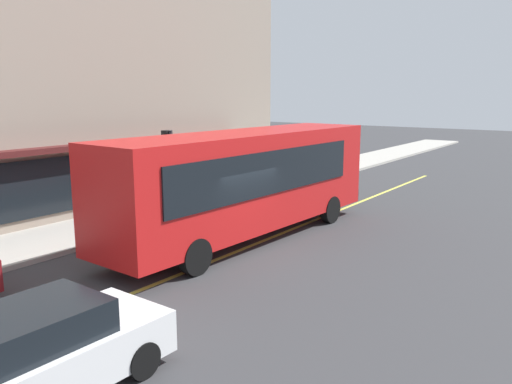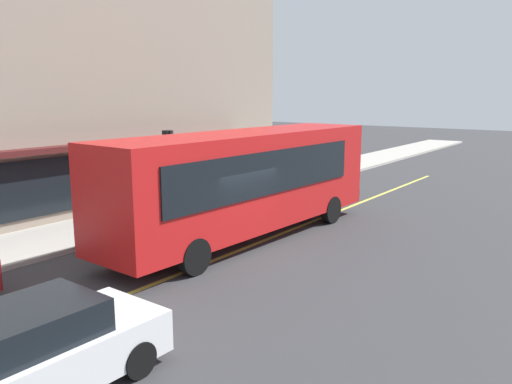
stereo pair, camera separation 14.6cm
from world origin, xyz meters
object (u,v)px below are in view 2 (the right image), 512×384
object	(u,v)px
traffic_light	(169,152)
pedestrian_near_storefront	(271,158)
car_white	(27,356)
bus	(247,179)

from	to	relation	value
traffic_light	pedestrian_near_storefront	world-z (taller)	traffic_light
car_white	pedestrian_near_storefront	distance (m)	20.85
bus	pedestrian_near_storefront	size ratio (longest dim) A/B	6.09
bus	traffic_light	size ratio (longest dim) A/B	3.51
pedestrian_near_storefront	car_white	bearing A→B (deg)	-155.76
car_white	pedestrian_near_storefront	size ratio (longest dim) A/B	2.36
traffic_light	car_white	size ratio (longest dim) A/B	0.74
bus	traffic_light	bearing A→B (deg)	82.86
bus	car_white	world-z (taller)	bus
bus	pedestrian_near_storefront	distance (m)	11.35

